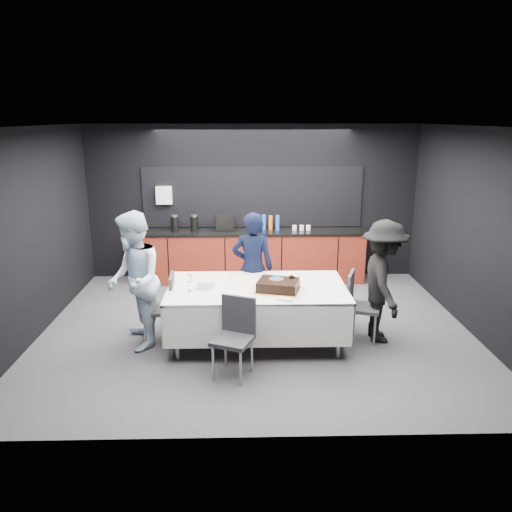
% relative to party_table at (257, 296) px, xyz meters
% --- Properties ---
extents(ground, '(6.00, 6.00, 0.00)m').
position_rel_party_table_xyz_m(ground, '(0.00, 0.40, -0.64)').
color(ground, '#444348').
rests_on(ground, ground).
extents(room_shell, '(6.04, 5.04, 2.82)m').
position_rel_party_table_xyz_m(room_shell, '(0.00, 0.40, 1.22)').
color(room_shell, white).
rests_on(room_shell, ground).
extents(kitchenette, '(4.10, 0.64, 2.05)m').
position_rel_party_table_xyz_m(kitchenette, '(-0.02, 2.62, -0.10)').
color(kitchenette, '#60190F').
rests_on(kitchenette, ground).
extents(party_table, '(2.32, 1.32, 0.78)m').
position_rel_party_table_xyz_m(party_table, '(0.00, 0.00, 0.00)').
color(party_table, '#99999E').
rests_on(party_table, ground).
extents(cake_assembly, '(0.63, 0.56, 0.17)m').
position_rel_party_table_xyz_m(cake_assembly, '(0.27, -0.17, 0.21)').
color(cake_assembly, gold).
rests_on(cake_assembly, party_table).
extents(plate_stack, '(0.23, 0.23, 0.10)m').
position_rel_party_table_xyz_m(plate_stack, '(-0.67, -0.04, 0.19)').
color(plate_stack, white).
rests_on(plate_stack, party_table).
extents(loose_plate_near, '(0.20, 0.20, 0.01)m').
position_rel_party_table_xyz_m(loose_plate_near, '(-0.31, -0.28, 0.14)').
color(loose_plate_near, white).
rests_on(loose_plate_near, party_table).
extents(loose_plate_right_a, '(0.22, 0.22, 0.01)m').
position_rel_party_table_xyz_m(loose_plate_right_a, '(0.68, 0.23, 0.14)').
color(loose_plate_right_a, white).
rests_on(loose_plate_right_a, party_table).
extents(loose_plate_right_b, '(0.19, 0.19, 0.01)m').
position_rel_party_table_xyz_m(loose_plate_right_b, '(0.93, -0.24, 0.14)').
color(loose_plate_right_b, white).
rests_on(loose_plate_right_b, party_table).
extents(loose_plate_far, '(0.21, 0.21, 0.01)m').
position_rel_party_table_xyz_m(loose_plate_far, '(0.01, 0.44, 0.14)').
color(loose_plate_far, white).
rests_on(loose_plate_far, party_table).
extents(fork_pile, '(0.21, 0.17, 0.03)m').
position_rel_party_table_xyz_m(fork_pile, '(0.32, -0.53, 0.15)').
color(fork_pile, white).
rests_on(fork_pile, party_table).
extents(champagne_flute, '(0.06, 0.06, 0.22)m').
position_rel_party_table_xyz_m(champagne_flute, '(-0.86, -0.18, 0.30)').
color(champagne_flute, white).
rests_on(champagne_flute, party_table).
extents(chair_left, '(0.45, 0.45, 0.92)m').
position_rel_party_table_xyz_m(chair_left, '(-1.23, 0.04, -0.11)').
color(chair_left, '#2C2C30').
rests_on(chair_left, ground).
extents(chair_right, '(0.54, 0.54, 0.92)m').
position_rel_party_table_xyz_m(chair_right, '(1.36, 0.06, -0.11)').
color(chair_right, '#2C2C30').
rests_on(chair_right, ground).
extents(chair_near, '(0.55, 0.55, 0.92)m').
position_rel_party_table_xyz_m(chair_near, '(-0.28, -0.86, -0.11)').
color(chair_near, '#2C2C30').
rests_on(chair_near, ground).
extents(person_center, '(0.62, 0.43, 1.63)m').
position_rel_party_table_xyz_m(person_center, '(-0.04, 0.69, 0.18)').
color(person_center, black).
rests_on(person_center, ground).
extents(person_left, '(0.88, 1.02, 1.79)m').
position_rel_party_table_xyz_m(person_left, '(-1.58, -0.09, 0.25)').
color(person_left, silver).
rests_on(person_left, ground).
extents(person_right, '(0.64, 1.08, 1.64)m').
position_rel_party_table_xyz_m(person_right, '(1.67, 0.02, 0.18)').
color(person_right, black).
rests_on(person_right, ground).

